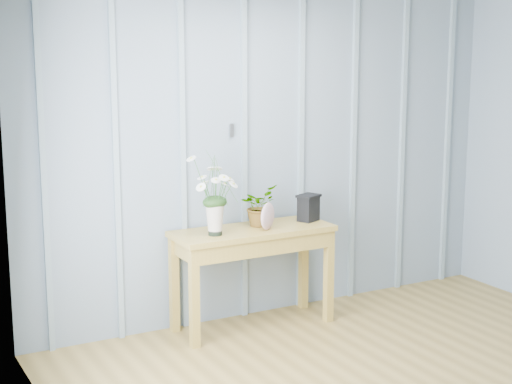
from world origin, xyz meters
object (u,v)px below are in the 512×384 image
daisy_vase (215,181)px  carved_box (308,207)px  sideboard (253,244)px  felt_disc_vessel (268,216)px

daisy_vase → carved_box: bearing=4.6°
sideboard → felt_disc_vessel: bearing=-48.3°
carved_box → daisy_vase: bearing=-175.4°
felt_disc_vessel → sideboard: bearing=96.3°
daisy_vase → carved_box: daisy_vase is taller
daisy_vase → carved_box: size_ratio=3.00×
sideboard → felt_disc_vessel: (0.08, -0.09, 0.21)m
daisy_vase → felt_disc_vessel: size_ratio=3.06×
daisy_vase → carved_box: 0.87m
sideboard → daisy_vase: (-0.33, -0.05, 0.50)m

